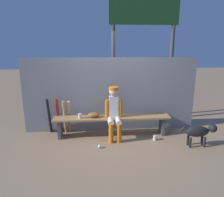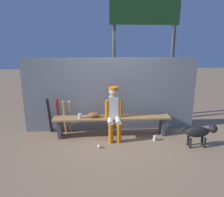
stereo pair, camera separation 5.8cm
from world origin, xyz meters
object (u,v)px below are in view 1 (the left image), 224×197
(dugout_bench, at_px, (112,121))
(scoreboard, at_px, (146,29))
(cup_on_bench, at_px, (80,116))
(bat_aluminum_red, at_px, (58,116))
(player_seated, at_px, (114,111))
(bat_aluminum_black, at_px, (49,116))
(baseball, at_px, (100,146))
(dog, at_px, (200,131))
(bat_wood_tan, at_px, (65,117))
(cup_on_ground, at_px, (155,138))
(baseball_glove, at_px, (94,115))
(bat_wood_natural, at_px, (69,117))

(dugout_bench, distance_m, scoreboard, 2.62)
(dugout_bench, distance_m, cup_on_bench, 0.77)
(bat_aluminum_red, distance_m, cup_on_bench, 0.61)
(player_seated, height_order, bat_aluminum_red, player_seated)
(bat_aluminum_black, relative_size, cup_on_bench, 8.43)
(dugout_bench, xyz_separation_m, baseball, (-0.32, -0.63, -0.34))
(cup_on_bench, bearing_deg, scoreboard, 32.00)
(baseball, relative_size, scoreboard, 0.02)
(bat_aluminum_red, distance_m, dog, 3.27)
(player_seated, distance_m, bat_wood_tan, 1.25)
(cup_on_ground, height_order, scoreboard, scoreboard)
(dugout_bench, distance_m, baseball, 0.78)
(player_seated, xyz_separation_m, cup_on_ground, (0.93, -0.23, -0.60))
(bat_aluminum_black, distance_m, scoreboard, 3.38)
(bat_aluminum_red, bearing_deg, scoreboard, 19.82)
(baseball_glove, bearing_deg, player_seated, -13.49)
(player_seated, relative_size, bat_wood_natural, 1.43)
(baseball, distance_m, dog, 2.18)
(dugout_bench, bearing_deg, cup_on_ground, -19.44)
(dugout_bench, height_order, bat_wood_tan, bat_wood_tan)
(dugout_bench, xyz_separation_m, baseball_glove, (-0.43, 0.00, 0.16))
(baseball_glove, distance_m, bat_wood_natural, 0.68)
(cup_on_ground, bearing_deg, bat_wood_natural, 163.25)
(bat_aluminum_black, distance_m, cup_on_ground, 2.58)
(bat_wood_natural, bearing_deg, player_seated, -19.14)
(scoreboard, bearing_deg, dugout_bench, -133.49)
(bat_aluminum_red, distance_m, bat_aluminum_black, 0.22)
(bat_wood_natural, distance_m, bat_aluminum_red, 0.26)
(cup_on_ground, relative_size, scoreboard, 0.03)
(cup_on_bench, relative_size, dog, 0.13)
(bat_aluminum_black, height_order, scoreboard, scoreboard)
(player_seated, relative_size, bat_wood_tan, 1.42)
(dugout_bench, relative_size, dog, 3.29)
(bat_wood_tan, height_order, cup_on_ground, bat_wood_tan)
(player_seated, distance_m, baseball, 0.88)
(cup_on_bench, distance_m, dog, 2.68)
(bat_wood_natural, height_order, bat_aluminum_black, bat_aluminum_black)
(bat_wood_natural, relative_size, baseball, 11.39)
(bat_wood_natural, xyz_separation_m, baseball, (0.73, -0.89, -0.38))
(scoreboard, height_order, dog, scoreboard)
(bat_wood_tan, relative_size, scoreboard, 0.23)
(baseball, distance_m, scoreboard, 3.30)
(bat_aluminum_red, distance_m, baseball, 1.36)
(baseball_glove, bearing_deg, bat_aluminum_red, 165.45)
(player_seated, relative_size, baseball_glove, 4.31)
(bat_aluminum_red, bearing_deg, cup_on_ground, -14.06)
(dugout_bench, xyz_separation_m, bat_aluminum_red, (-1.30, 0.23, 0.08))
(baseball_glove, xyz_separation_m, scoreboard, (1.43, 1.05, 2.02))
(baseball, distance_m, cup_on_ground, 1.32)
(cup_on_bench, bearing_deg, baseball_glove, 7.63)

